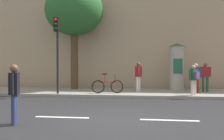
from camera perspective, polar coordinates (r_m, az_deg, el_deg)
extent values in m
plane|color=#232326|center=(8.15, 0.49, -10.94)|extent=(80.00, 80.00, 0.00)
cube|color=gray|center=(15.03, 3.73, -5.11)|extent=(36.00, 4.00, 0.15)
cube|color=silver|center=(8.53, -11.22, -10.40)|extent=(1.80, 0.16, 0.01)
cube|color=silver|center=(8.13, 12.81, -10.97)|extent=(1.80, 0.16, 0.01)
cube|color=tan|center=(20.19, 4.68, 10.14)|extent=(36.00, 5.00, 9.75)
cylinder|color=black|center=(14.08, -12.17, 1.60)|extent=(0.12, 0.12, 3.36)
cube|color=black|center=(14.08, -12.45, 9.99)|extent=(0.24, 0.24, 0.75)
sphere|color=red|center=(14.00, -12.64, 11.02)|extent=(0.16, 0.16, 0.16)
sphere|color=#3C2906|center=(13.96, -12.63, 10.05)|extent=(0.16, 0.16, 0.16)
sphere|color=#07330F|center=(13.92, -12.63, 9.07)|extent=(0.16, 0.16, 0.16)
cylinder|color=#9E9B93|center=(16.20, 14.43, 0.39)|extent=(0.90, 0.90, 2.72)
cone|color=#334C33|center=(16.25, 14.45, 5.54)|extent=(0.99, 0.99, 0.20)
cube|color=#1E5938|center=(15.75, 14.63, 0.86)|extent=(0.54, 0.02, 0.90)
cylinder|color=#4C3826|center=(16.64, -8.47, 1.75)|extent=(0.48, 0.48, 3.49)
ellipsoid|color=#28602D|center=(17.01, -8.51, 13.09)|extent=(3.77, 3.77, 3.20)
cylinder|color=navy|center=(7.70, -21.31, -8.42)|extent=(0.14, 0.14, 0.87)
cylinder|color=navy|center=(7.90, -20.99, -8.18)|extent=(0.14, 0.14, 0.87)
cube|color=black|center=(7.72, -21.19, -2.83)|extent=(0.35, 0.47, 0.62)
cylinder|color=black|center=(7.47, -21.59, -2.96)|extent=(0.09, 0.09, 0.59)
cylinder|color=black|center=(7.96, -20.81, -2.71)|extent=(0.09, 0.09, 0.59)
sphere|color=brown|center=(7.70, -21.21, 0.34)|extent=(0.24, 0.24, 0.24)
cylinder|color=silver|center=(13.55, 17.64, -3.86)|extent=(0.14, 0.14, 0.79)
cylinder|color=silver|center=(13.74, 18.18, -3.79)|extent=(0.14, 0.14, 0.79)
cube|color=#1E5938|center=(13.60, 17.93, -1.01)|extent=(0.50, 0.50, 0.56)
cylinder|color=#1E5938|center=(13.37, 17.27, -1.04)|extent=(0.09, 0.09, 0.53)
cylinder|color=#1E5938|center=(13.84, 18.56, -0.98)|extent=(0.09, 0.09, 0.53)
sphere|color=tan|center=(13.59, 17.94, 0.61)|extent=(0.21, 0.21, 0.21)
cube|color=#724C84|center=(13.51, 18.56, -1.14)|extent=(0.31, 0.31, 0.36)
cylinder|color=maroon|center=(15.06, 18.75, -3.28)|extent=(0.14, 0.14, 0.83)
cylinder|color=maroon|center=(14.95, 17.96, -3.31)|extent=(0.14, 0.14, 0.83)
cube|color=navy|center=(14.97, 18.38, -0.58)|extent=(0.51, 0.36, 0.59)
cylinder|color=navy|center=(15.10, 19.31, -0.57)|extent=(0.09, 0.09, 0.56)
cylinder|color=navy|center=(14.85, 17.42, -0.59)|extent=(0.09, 0.09, 0.56)
sphere|color=tan|center=(14.96, 18.39, 0.98)|extent=(0.23, 0.23, 0.23)
cube|color=black|center=(15.13, 18.07, -0.67)|extent=(0.31, 0.23, 0.36)
cylinder|color=#1E5938|center=(15.77, 19.85, -3.05)|extent=(0.14, 0.14, 0.86)
cylinder|color=#1E5938|center=(15.80, 20.69, -3.05)|extent=(0.14, 0.14, 0.86)
cube|color=maroon|center=(15.75, 20.29, -0.40)|extent=(0.49, 0.29, 0.61)
cylinder|color=maroon|center=(15.72, 19.29, -0.39)|extent=(0.09, 0.09, 0.58)
cylinder|color=maroon|center=(15.79, 21.29, -0.40)|extent=(0.09, 0.09, 0.58)
sphere|color=brown|center=(15.75, 20.30, 1.13)|extent=(0.23, 0.23, 0.23)
cube|color=silver|center=(15.93, 20.22, -0.49)|extent=(0.30, 0.19, 0.36)
cylinder|color=silver|center=(14.72, 5.77, -3.25)|extent=(0.14, 0.14, 0.87)
cylinder|color=silver|center=(14.89, 6.16, -3.20)|extent=(0.14, 0.14, 0.87)
cube|color=maroon|center=(14.77, 5.97, -0.34)|extent=(0.40, 0.47, 0.62)
cylinder|color=maroon|center=(14.55, 5.48, -0.36)|extent=(0.09, 0.09, 0.59)
cylinder|color=maroon|center=(14.98, 6.45, -0.32)|extent=(0.09, 0.09, 0.59)
sphere|color=brown|center=(14.76, 5.98, 1.32)|extent=(0.24, 0.24, 0.24)
torus|color=black|center=(13.96, -3.16, -3.79)|extent=(0.71, 0.25, 0.72)
torus|color=black|center=(14.09, 1.11, -3.75)|extent=(0.71, 0.25, 0.72)
cylinder|color=maroon|center=(14.00, -1.01, -2.75)|extent=(0.92, 0.29, 0.04)
cylinder|color=maroon|center=(13.97, -1.66, -1.94)|extent=(0.04, 0.04, 0.45)
cylinder|color=maroon|center=(14.04, 0.69, -1.92)|extent=(0.04, 0.04, 0.50)
cube|color=black|center=(13.96, -1.66, -0.92)|extent=(0.26, 0.16, 0.06)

